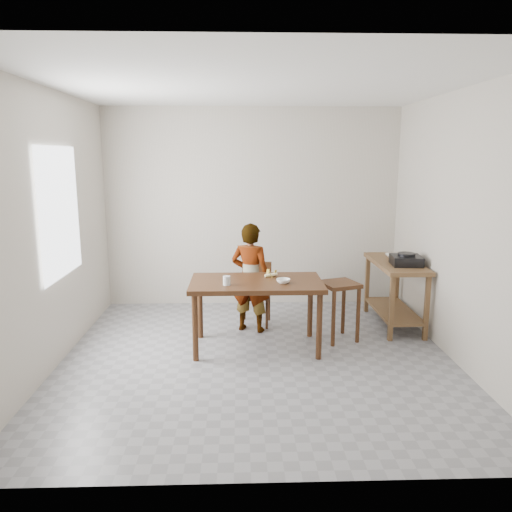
{
  "coord_description": "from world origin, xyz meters",
  "views": [
    {
      "loc": [
        -0.18,
        -4.84,
        2.05
      ],
      "look_at": [
        0.0,
        0.4,
        1.0
      ],
      "focal_mm": 35.0,
      "sensor_mm": 36.0,
      "label": 1
    }
  ],
  "objects_px": {
    "prep_counter": "(394,293)",
    "child": "(251,278)",
    "dining_chair": "(255,294)",
    "stool": "(339,311)",
    "dining_table": "(256,315)"
  },
  "relations": [
    {
      "from": "prep_counter",
      "to": "child",
      "type": "relative_size",
      "value": 0.93
    },
    {
      "from": "child",
      "to": "dining_chair",
      "type": "relative_size",
      "value": 1.71
    },
    {
      "from": "child",
      "to": "stool",
      "type": "height_order",
      "value": "child"
    },
    {
      "from": "dining_chair",
      "to": "stool",
      "type": "height_order",
      "value": "dining_chair"
    },
    {
      "from": "child",
      "to": "prep_counter",
      "type": "bearing_deg",
      "value": -154.55
    },
    {
      "from": "dining_table",
      "to": "child",
      "type": "height_order",
      "value": "child"
    },
    {
      "from": "prep_counter",
      "to": "child",
      "type": "distance_m",
      "value": 1.79
    },
    {
      "from": "prep_counter",
      "to": "dining_chair",
      "type": "distance_m",
      "value": 1.71
    },
    {
      "from": "prep_counter",
      "to": "dining_table",
      "type": "bearing_deg",
      "value": -157.85
    },
    {
      "from": "dining_table",
      "to": "stool",
      "type": "height_order",
      "value": "dining_table"
    },
    {
      "from": "prep_counter",
      "to": "child",
      "type": "bearing_deg",
      "value": -175.45
    },
    {
      "from": "child",
      "to": "stool",
      "type": "distance_m",
      "value": 1.09
    },
    {
      "from": "dining_table",
      "to": "dining_chair",
      "type": "height_order",
      "value": "dining_chair"
    },
    {
      "from": "child",
      "to": "dining_chair",
      "type": "xyz_separation_m",
      "value": [
        0.06,
        0.22,
        -0.27
      ]
    },
    {
      "from": "dining_table",
      "to": "prep_counter",
      "type": "xyz_separation_m",
      "value": [
        1.72,
        0.7,
        0.03
      ]
    }
  ]
}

